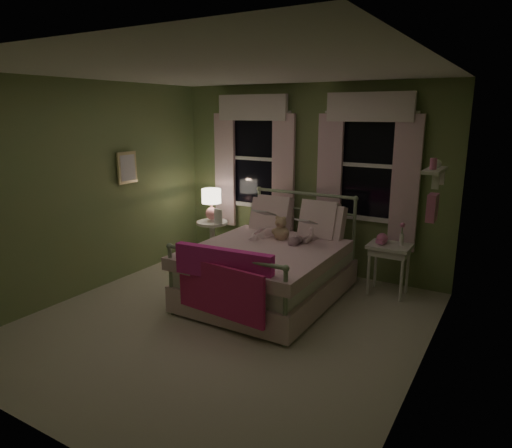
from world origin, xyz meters
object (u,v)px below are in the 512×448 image
Objects in this scene: nightstand_left at (212,236)px; table_lamp at (211,201)px; child_right at (307,220)px; bed at (271,267)px; teddy_bear at (281,230)px; nightstand_right at (389,252)px; child_left at (268,210)px.

nightstand_left is 0.54m from table_lamp.
bed is at bearing 67.42° from child_right.
nightstand_right is (1.22, 0.54, -0.24)m from teddy_bear.
table_lamp is (-1.36, 0.42, 0.16)m from teddy_bear.
bed is 3.18× the size of nightstand_right.
table_lamp is at bearing 153.57° from bed.
child_right is at bearing -8.88° from nightstand_left.
teddy_bear is (0.28, -0.16, -0.20)m from child_left.
bed is 3.13× the size of nightstand_left.
bed reaches higher than table_lamp.
child_left reaches higher than table_lamp.
bed is 2.85× the size of child_right.
nightstand_left is at bearing 135.00° from table_lamp.
table_lamp is (-1.64, 0.26, 0.03)m from child_right.
nightstand_left is at bearing 2.14° from child_right.
nightstand_right is at bearing 2.77° from nightstand_left.
table_lamp is (-1.08, 0.26, -0.03)m from child_left.
bed is at bearing -90.00° from teddy_bear.
child_left reaches higher than bed.
nightstand_right is (0.94, 0.38, -0.38)m from child_right.
bed is at bearing -146.54° from nightstand_right.
child_right reaches higher than nightstand_right.
child_right reaches higher than table_lamp.
child_left is (-0.28, 0.42, 0.60)m from bed.
table_lamp is at bearing 163.08° from teddy_bear.
table_lamp reaches higher than nightstand_right.
nightstand_right is (2.58, 0.12, -0.40)m from table_lamp.
nightstand_left is 1.02× the size of nightstand_right.
child_right is at bearing -178.07° from child_left.
nightstand_left is (-1.64, 0.26, -0.51)m from child_right.
nightstand_left is 1.42× the size of table_lamp.
child_right reaches higher than bed.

